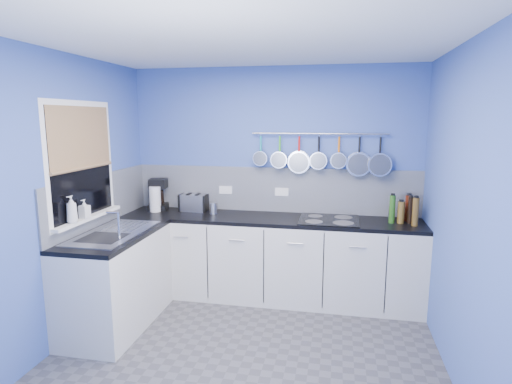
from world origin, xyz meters
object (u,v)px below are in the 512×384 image
(soap_bottle_a, at_px, (72,209))
(canister, at_px, (213,208))
(coffee_maker, at_px, (158,194))
(toaster, at_px, (194,203))
(hob, at_px, (329,220))
(paper_towel, at_px, (155,199))
(soap_bottle_b, at_px, (84,209))

(soap_bottle_a, relative_size, canister, 1.94)
(coffee_maker, distance_m, canister, 0.70)
(toaster, distance_m, hob, 1.54)
(paper_towel, relative_size, hob, 0.47)
(paper_towel, distance_m, hob, 1.95)
(soap_bottle_b, height_order, hob, soap_bottle_b)
(soap_bottle_a, bearing_deg, canister, 53.19)
(coffee_maker, height_order, hob, coffee_maker)
(soap_bottle_a, distance_m, paper_towel, 1.21)
(soap_bottle_b, xyz_separation_m, canister, (0.90, 1.02, -0.17))
(coffee_maker, xyz_separation_m, toaster, (0.42, 0.02, -0.08))
(toaster, bearing_deg, canister, -14.31)
(soap_bottle_b, distance_m, coffee_maker, 1.12)
(soap_bottle_a, relative_size, hob, 0.40)
(soap_bottle_b, relative_size, canister, 1.40)
(canister, bearing_deg, paper_towel, -178.11)
(toaster, bearing_deg, coffee_maker, -171.60)
(coffee_maker, height_order, canister, coffee_maker)
(soap_bottle_a, xyz_separation_m, toaster, (0.64, 1.30, -0.18))
(soap_bottle_a, distance_m, hob, 2.46)
(soap_bottle_b, bearing_deg, coffee_maker, 78.93)
(paper_towel, bearing_deg, soap_bottle_b, -102.61)
(soap_bottle_b, bearing_deg, toaster, 60.30)
(paper_towel, relative_size, toaster, 0.96)
(soap_bottle_b, distance_m, paper_towel, 1.03)
(hob, bearing_deg, coffee_maker, 175.73)
(soap_bottle_b, height_order, canister, soap_bottle_b)
(soap_bottle_a, height_order, soap_bottle_b, soap_bottle_a)
(paper_towel, bearing_deg, coffee_maker, 95.31)
(soap_bottle_b, xyz_separation_m, hob, (2.17, 0.95, -0.23))
(soap_bottle_b, bearing_deg, hob, 23.69)
(toaster, distance_m, canister, 0.28)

